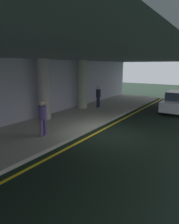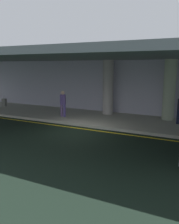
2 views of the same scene
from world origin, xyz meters
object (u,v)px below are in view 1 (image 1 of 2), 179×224
Objects in this scene: support_column_left_mid at (82,85)px; car_white at (178,102)px; support_column_far_left at (44,90)px; person_waiting_for_ride at (98,95)px; traveler_with_luggage at (43,116)px.

car_white is (3.57, -6.39, -1.26)m from support_column_left_mid.
support_column_left_mid reaches higher than car_white.
support_column_far_left and support_column_left_mid have the same top height.
support_column_far_left is at bearing 180.00° from support_column_left_mid.
support_column_far_left is at bearing 97.66° from person_waiting_for_ride.
traveler_with_luggage is at bearing 155.36° from car_white.
support_column_far_left is 3.26m from traveler_with_luggage.
support_column_far_left is 4.00m from support_column_left_mid.
traveler_with_luggage and person_waiting_for_ride have the same top height.
support_column_left_mid reaches higher than traveler_with_luggage.
car_white is at bearing -60.79° from support_column_left_mid.
traveler_with_luggage is at bearing -160.50° from support_column_left_mid.
traveler_with_luggage is (-9.81, 4.18, 0.40)m from car_white.
car_white is at bearing -80.77° from traveler_with_luggage.
support_column_left_mid is 1.53m from person_waiting_for_ride.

